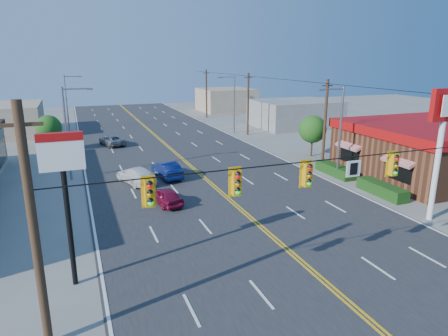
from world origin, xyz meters
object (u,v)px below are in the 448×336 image
object	(u,v)px
kfc	(435,149)
kfc_pylon	(442,129)
signal_span	(328,184)
car_magenta	(166,197)
car_silver	(112,141)
pizza_hut_sign	(64,178)
car_blue	(167,170)
car_white	(136,176)

from	to	relation	value
kfc	kfc_pylon	world-z (taller)	kfc_pylon
signal_span	car_magenta	bearing A→B (deg)	109.54
kfc	car_silver	world-z (taller)	kfc
pizza_hut_sign	signal_span	bearing A→B (deg)	-20.19
car_blue	car_silver	xyz separation A→B (m)	(-3.15, 15.79, -0.09)
kfc_pylon	car_magenta	size ratio (longest dim) A/B	2.37
kfc	car_blue	xyz separation A→B (m)	(-22.95, 7.41, -1.66)
car_magenta	signal_span	bearing A→B (deg)	98.02
car_blue	car_white	xyz separation A→B (m)	(-2.78, -0.67, -0.04)
car_silver	kfc_pylon	bearing A→B (deg)	105.00
kfc_pylon	car_silver	xyz separation A→B (m)	(-17.20, 31.20, -5.41)
car_magenta	car_blue	world-z (taller)	car_blue
car_white	pizza_hut_sign	bearing A→B (deg)	52.77
pizza_hut_sign	car_blue	world-z (taller)	pizza_hut_sign
car_magenta	car_silver	world-z (taller)	car_silver
car_white	signal_span	bearing A→B (deg)	89.04
pizza_hut_sign	car_white	xyz separation A→B (m)	(5.17, 14.74, -4.50)
car_magenta	car_blue	size ratio (longest dim) A/B	0.82
pizza_hut_sign	car_blue	xyz separation A→B (m)	(7.95, 15.41, -4.46)
kfc	car_blue	distance (m)	24.17
kfc	pizza_hut_sign	world-z (taller)	pizza_hut_sign
kfc	car_blue	size ratio (longest dim) A/B	3.71
kfc_pylon	pizza_hut_sign	world-z (taller)	kfc_pylon
signal_span	kfc	size ratio (longest dim) A/B	1.49
car_blue	car_magenta	bearing A→B (deg)	69.26
car_magenta	car_white	world-z (taller)	car_white
car_magenta	car_blue	xyz separation A→B (m)	(1.61, 6.62, 0.11)
car_blue	signal_span	bearing A→B (deg)	91.54
car_magenta	car_silver	bearing A→B (deg)	-97.59
kfc_pylon	kfc	bearing A→B (deg)	41.95
kfc	car_white	bearing A→B (deg)	165.32
car_magenta	car_white	distance (m)	6.06
pizza_hut_sign	car_silver	bearing A→B (deg)	81.25
kfc	pizza_hut_sign	xyz separation A→B (m)	(-30.90, -8.00, 2.80)
kfc_pylon	car_white	xyz separation A→B (m)	(-16.83, 14.74, -5.36)
car_white	car_silver	bearing A→B (deg)	-106.62
car_white	kfc	bearing A→B (deg)	147.41
signal_span	kfc_pylon	distance (m)	11.87
kfc_pylon	pizza_hut_sign	size ratio (longest dim) A/B	1.24
signal_span	car_magenta	world-z (taller)	signal_span
signal_span	car_magenta	xyz separation A→B (m)	(-4.54, 12.79, -4.28)
pizza_hut_sign	car_magenta	size ratio (longest dim) A/B	1.91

